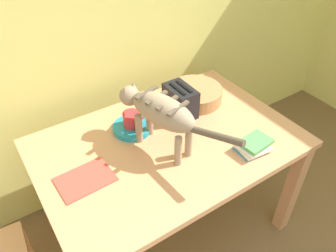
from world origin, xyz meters
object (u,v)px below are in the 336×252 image
at_px(dining_table, 168,153).
at_px(book_stack, 253,145).
at_px(cat, 160,112).
at_px(saucer_bowl, 133,127).
at_px(toaster, 180,101).
at_px(wicker_basket, 195,94).
at_px(coffee_mug, 132,119).
at_px(magazine, 85,179).

relative_size(dining_table, book_stack, 7.57).
xyz_separation_m(cat, saucer_bowl, (-0.06, 0.19, -0.20)).
bearing_deg(toaster, wicker_basket, 21.80).
height_order(saucer_bowl, coffee_mug, coffee_mug).
xyz_separation_m(coffee_mug, toaster, (0.30, -0.02, 0.02)).
distance_m(dining_table, magazine, 0.47).
bearing_deg(toaster, coffee_mug, 176.22).
height_order(cat, saucer_bowl, cat).
relative_size(saucer_bowl, magazine, 0.84).
height_order(saucer_bowl, book_stack, book_stack).
distance_m(dining_table, toaster, 0.31).
relative_size(cat, toaster, 3.40).
relative_size(dining_table, saucer_bowl, 6.39).
xyz_separation_m(dining_table, wicker_basket, (0.34, 0.22, 0.13)).
xyz_separation_m(cat, toaster, (0.24, 0.17, -0.13)).
relative_size(dining_table, toaster, 6.71).
distance_m(dining_table, coffee_mug, 0.26).
bearing_deg(magazine, coffee_mug, 26.56).
height_order(cat, wicker_basket, cat).
relative_size(saucer_bowl, coffee_mug, 1.59).
distance_m(saucer_bowl, magazine, 0.41).
height_order(wicker_basket, toaster, toaster).
bearing_deg(saucer_bowl, dining_table, -59.58).
relative_size(book_stack, toaster, 0.89).
bearing_deg(book_stack, wicker_basket, 87.11).
bearing_deg(cat, book_stack, -53.50).
xyz_separation_m(magazine, toaster, (0.66, 0.18, 0.08)).
height_order(coffee_mug, magazine, coffee_mug).
bearing_deg(dining_table, wicker_basket, 33.20).
bearing_deg(book_stack, magazine, 160.33).
xyz_separation_m(saucer_bowl, wicker_basket, (0.45, 0.04, 0.03)).
bearing_deg(magazine, cat, -1.77).
xyz_separation_m(saucer_bowl, book_stack, (0.42, -0.48, 0.02)).
height_order(dining_table, toaster, toaster).
xyz_separation_m(saucer_bowl, coffee_mug, (0.00, 0.00, 0.06)).
height_order(dining_table, cat, cat).
xyz_separation_m(saucer_bowl, magazine, (-0.36, -0.20, -0.01)).
distance_m(dining_table, wicker_basket, 0.43).
bearing_deg(saucer_bowl, wicker_basket, 5.20).
bearing_deg(saucer_bowl, coffee_mug, 0.00).
bearing_deg(dining_table, saucer_bowl, 120.42).
bearing_deg(cat, toaster, 19.56).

